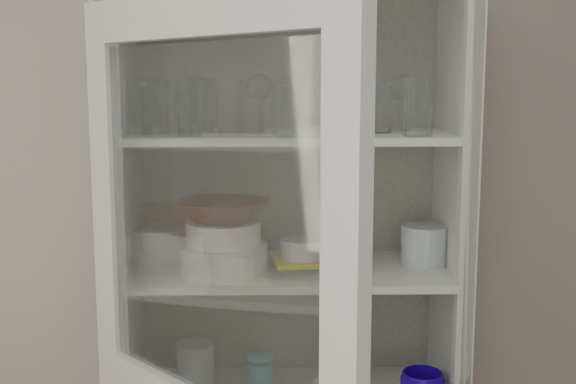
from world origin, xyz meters
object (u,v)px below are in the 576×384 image
at_px(goblet_2, 372,105).
at_px(cream_bowl, 224,233).
at_px(goblet_3, 401,100).
at_px(mug_teal, 346,368).
at_px(glass_platter, 303,265).
at_px(plate_stack_back, 157,241).
at_px(yellow_trivet, 303,260).
at_px(teal_jar, 260,372).
at_px(white_ramekin, 303,248).
at_px(goblet_0, 202,101).
at_px(plate_stack_front, 224,258).
at_px(pantry_cabinet, 288,360).
at_px(grey_bowl_stack, 424,245).
at_px(terracotta_bowl, 223,211).
at_px(white_canister, 196,364).
at_px(goblet_1, 259,99).

bearing_deg(goblet_2, cream_bowl, -159.93).
relative_size(goblet_3, mug_teal, 1.84).
height_order(glass_platter, mug_teal, glass_platter).
relative_size(plate_stack_back, cream_bowl, 1.01).
xyz_separation_m(plate_stack_back, yellow_trivet, (0.45, -0.15, -0.03)).
distance_m(goblet_2, teal_jar, 0.89).
bearing_deg(white_ramekin, goblet_0, 163.60).
xyz_separation_m(goblet_3, yellow_trivet, (-0.30, -0.09, -0.47)).
bearing_deg(plate_stack_front, pantry_cabinet, 35.92).
relative_size(pantry_cabinet, goblet_2, 13.79).
distance_m(white_ramekin, mug_teal, 0.45).
relative_size(plate_stack_front, grey_bowl_stack, 1.85).
height_order(plate_stack_front, plate_stack_back, plate_stack_back).
height_order(terracotta_bowl, white_ramekin, terracotta_bowl).
xyz_separation_m(goblet_2, plate_stack_front, (-0.44, -0.16, -0.43)).
xyz_separation_m(cream_bowl, yellow_trivet, (0.23, 0.05, -0.09)).
xyz_separation_m(glass_platter, white_canister, (-0.33, 0.07, -0.34)).
bearing_deg(goblet_0, teal_jar, -11.81).
relative_size(terracotta_bowl, teal_jar, 2.49).
relative_size(goblet_1, white_ramekin, 1.42).
distance_m(pantry_cabinet, plate_stack_back, 0.56).
distance_m(yellow_trivet, mug_teal, 0.41).
relative_size(yellow_trivet, white_ramekin, 1.33).
relative_size(pantry_cabinet, goblet_3, 11.33).
distance_m(pantry_cabinet, grey_bowl_stack, 0.56).
distance_m(terracotta_bowl, yellow_trivet, 0.28).
relative_size(goblet_1, glass_platter, 0.62).
relative_size(glass_platter, white_ramekin, 2.29).
distance_m(goblet_2, terracotta_bowl, 0.55).
distance_m(goblet_0, goblet_2, 0.51).
bearing_deg(cream_bowl, white_canister, 129.25).
height_order(cream_bowl, mug_teal, cream_bowl).
xyz_separation_m(goblet_2, yellow_trivet, (-0.21, -0.11, -0.45)).
bearing_deg(terracotta_bowl, plate_stack_front, 0.00).
xyz_separation_m(teal_jar, white_canister, (-0.20, 0.02, 0.02)).
bearing_deg(goblet_3, goblet_1, 173.47).
bearing_deg(pantry_cabinet, mug_teal, 3.85).
distance_m(plate_stack_back, yellow_trivet, 0.48).
xyz_separation_m(plate_stack_front, glass_platter, (0.23, 0.05, -0.03)).
relative_size(goblet_0, goblet_2, 1.15).
xyz_separation_m(cream_bowl, white_canister, (-0.10, 0.13, -0.45)).
bearing_deg(white_ramekin, teal_jar, 157.87).
height_order(yellow_trivet, white_ramekin, white_ramekin).
relative_size(plate_stack_front, cream_bowl, 1.19).
xyz_separation_m(plate_stack_back, white_ramekin, (0.45, -0.15, 0.01)).
xyz_separation_m(glass_platter, teal_jar, (-0.13, 0.05, -0.36)).
bearing_deg(goblet_3, teal_jar, -174.59).
bearing_deg(yellow_trivet, grey_bowl_stack, 4.62).
relative_size(goblet_2, teal_jar, 1.50).
xyz_separation_m(cream_bowl, white_ramekin, (0.23, 0.05, -0.06)).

